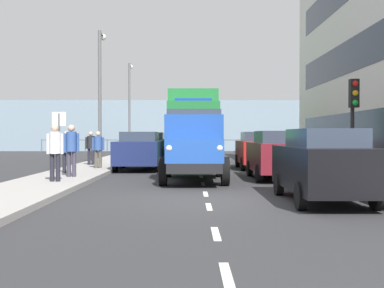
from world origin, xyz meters
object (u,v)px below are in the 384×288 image
(car_red_kerbside_2, at_px, (257,150))
(pedestrian_with_bag, at_px, (98,147))
(lorry_cargo_green, at_px, (193,126))
(lamp_post_far, at_px, (130,100))
(car_black_kerbside_near, at_px, (323,164))
(car_maroon_kerbside_1, at_px, (278,154))
(pedestrian_by_lamp, at_px, (91,145))
(pedestrian_couple_a, at_px, (71,146))
(car_navy_oppositeside_0, at_px, (140,150))
(traffic_light_near, at_px, (354,107))
(pedestrian_strolling, at_px, (67,148))
(lamp_post_promenade, at_px, (100,85))
(pedestrian_in_dark_coat, at_px, (55,148))
(street_sign, at_px, (59,132))
(truck_vintage_blue, at_px, (194,147))
(car_grey_oppositeside_1, at_px, (150,147))

(car_red_kerbside_2, relative_size, pedestrian_with_bag, 2.46)
(lorry_cargo_green, xyz_separation_m, lamp_post_far, (4.63, -10.49, 2.06))
(car_black_kerbside_near, xyz_separation_m, car_red_kerbside_2, (0.00, -11.26, -0.00))
(car_maroon_kerbside_1, bearing_deg, pedestrian_by_lamp, -37.82)
(lorry_cargo_green, relative_size, lamp_post_far, 1.22)
(car_black_kerbside_near, relative_size, car_red_kerbside_2, 1.07)
(car_black_kerbside_near, height_order, pedestrian_couple_a, pedestrian_couple_a)
(car_red_kerbside_2, height_order, lamp_post_far, lamp_post_far)
(car_navy_oppositeside_0, height_order, traffic_light_near, traffic_light_near)
(pedestrian_strolling, bearing_deg, traffic_light_near, 163.88)
(pedestrian_couple_a, bearing_deg, lamp_post_promenade, -87.63)
(lorry_cargo_green, bearing_deg, car_black_kerbside_near, 101.52)
(pedestrian_with_bag, distance_m, lamp_post_promenade, 3.95)
(pedestrian_with_bag, bearing_deg, pedestrian_in_dark_coat, 88.37)
(car_maroon_kerbside_1, bearing_deg, lamp_post_far, -68.26)
(car_navy_oppositeside_0, xyz_separation_m, pedestrian_by_lamp, (2.47, -1.33, 0.18))
(car_black_kerbside_near, xyz_separation_m, lamp_post_far, (7.60, -25.05, 3.24))
(lorry_cargo_green, relative_size, car_navy_oppositeside_0, 1.79)
(car_navy_oppositeside_0, bearing_deg, lamp_post_far, -81.24)
(pedestrian_with_bag, xyz_separation_m, street_sign, (0.71, 3.67, 0.60))
(truck_vintage_blue, relative_size, car_grey_oppositeside_1, 1.28)
(car_black_kerbside_near, bearing_deg, car_maroon_kerbside_1, -90.00)
(truck_vintage_blue, relative_size, pedestrian_by_lamp, 3.54)
(car_black_kerbside_near, bearing_deg, traffic_light_near, -116.83)
(lorry_cargo_green, bearing_deg, pedestrian_in_dark_coat, 68.56)
(pedestrian_by_lamp, xyz_separation_m, lamp_post_promenade, (-0.41, -0.29, 2.92))
(car_red_kerbside_2, bearing_deg, car_grey_oppositeside_1, -44.64)
(pedestrian_couple_a, bearing_deg, car_black_kerbside_near, 143.57)
(truck_vintage_blue, relative_size, pedestrian_in_dark_coat, 3.20)
(pedestrian_by_lamp, distance_m, lamp_post_promenade, 2.96)
(car_grey_oppositeside_1, height_order, pedestrian_with_bag, pedestrian_with_bag)
(car_grey_oppositeside_1, relative_size, lamp_post_far, 0.65)
(lorry_cargo_green, bearing_deg, lamp_post_promenade, 25.66)
(pedestrian_in_dark_coat, relative_size, traffic_light_near, 0.55)
(car_black_kerbside_near, relative_size, car_navy_oppositeside_0, 0.91)
(pedestrian_in_dark_coat, bearing_deg, pedestrian_by_lamp, -85.90)
(car_maroon_kerbside_1, distance_m, pedestrian_strolling, 7.81)
(truck_vintage_blue, xyz_separation_m, lamp_post_far, (4.61, -19.98, 2.96))
(street_sign, bearing_deg, pedestrian_with_bag, -100.90)
(pedestrian_in_dark_coat, xyz_separation_m, lamp_post_promenade, (0.20, -8.79, 2.81))
(pedestrian_in_dark_coat, bearing_deg, lorry_cargo_green, -111.44)
(car_red_kerbside_2, distance_m, traffic_light_near, 7.61)
(lorry_cargo_green, xyz_separation_m, pedestrian_couple_a, (4.20, 9.26, -0.87))
(pedestrian_by_lamp, relative_size, lamp_post_promenade, 0.25)
(traffic_light_near, bearing_deg, car_navy_oppositeside_0, -41.73)
(car_black_kerbside_near, relative_size, lamp_post_promenade, 0.65)
(car_red_kerbside_2, xyz_separation_m, traffic_light_near, (-2.08, 7.15, 1.58))
(traffic_light_near, bearing_deg, pedestrian_in_dark_coat, 3.08)
(lamp_post_far, bearing_deg, car_maroon_kerbside_1, 111.74)
(truck_vintage_blue, relative_size, car_red_kerbside_2, 1.45)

